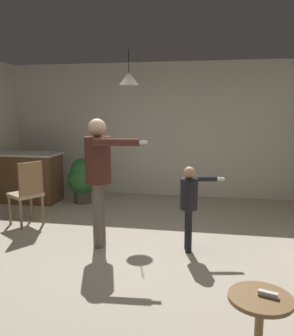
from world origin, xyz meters
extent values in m
plane|color=#B2A893|center=(0.00, 0.00, 0.00)|extent=(7.68, 7.68, 0.00)
cube|color=silver|center=(0.00, 3.20, 1.35)|extent=(6.40, 0.10, 2.70)
cube|color=brown|center=(-2.45, 2.19, 0.45)|extent=(1.20, 0.60, 0.91)
cube|color=beige|center=(-2.45, 2.19, 0.93)|extent=(1.26, 0.66, 0.04)
cylinder|color=olive|center=(1.38, -1.62, 0.51)|extent=(0.44, 0.44, 0.03)
cylinder|color=olive|center=(1.38, -1.62, 0.24)|extent=(0.06, 0.06, 0.49)
cylinder|color=#60564C|center=(-0.40, 0.38, 0.42)|extent=(0.12, 0.12, 0.84)
cylinder|color=#60564C|center=(-0.39, 0.21, 0.42)|extent=(0.12, 0.12, 0.84)
cylinder|color=#4C261E|center=(-0.39, 0.29, 1.14)|extent=(0.33, 0.33, 0.59)
sphere|color=#D8AD8C|center=(-0.39, 0.29, 1.55)|extent=(0.23, 0.23, 0.23)
cylinder|color=#4C261E|center=(-0.41, 0.49, 1.11)|extent=(0.10, 0.10, 0.56)
cylinder|color=#4C261E|center=(-0.10, 0.12, 1.39)|extent=(0.56, 0.14, 0.10)
cube|color=white|center=(0.21, 0.14, 1.39)|extent=(0.13, 0.04, 0.04)
cylinder|color=black|center=(0.76, 0.36, 0.27)|extent=(0.08, 0.08, 0.55)
cylinder|color=black|center=(0.78, 0.25, 0.27)|extent=(0.08, 0.08, 0.55)
cylinder|color=black|center=(0.77, 0.31, 0.74)|extent=(0.22, 0.22, 0.39)
sphere|color=tan|center=(0.77, 0.31, 1.01)|extent=(0.15, 0.15, 0.15)
cylinder|color=black|center=(0.93, 0.46, 0.90)|extent=(0.37, 0.13, 0.06)
cube|color=white|center=(1.13, 0.50, 0.90)|extent=(0.13, 0.06, 0.04)
cylinder|color=black|center=(0.79, 0.18, 0.72)|extent=(0.06, 0.06, 0.36)
cylinder|color=olive|center=(-1.73, 0.65, 0.23)|extent=(0.04, 0.04, 0.45)
cylinder|color=olive|center=(-1.53, 0.96, 0.23)|extent=(0.04, 0.04, 0.45)
cylinder|color=olive|center=(-2.03, 0.85, 0.23)|extent=(0.04, 0.04, 0.45)
cylinder|color=olive|center=(-1.83, 1.15, 0.23)|extent=(0.04, 0.04, 0.45)
cube|color=tan|center=(-1.78, 0.90, 0.47)|extent=(0.58, 0.58, 0.05)
cube|color=olive|center=(-1.62, 0.80, 0.75)|extent=(0.24, 0.34, 0.50)
cylinder|color=#4C4742|center=(-1.37, 2.27, 0.13)|extent=(0.33, 0.33, 0.26)
sphere|color=#2D6B33|center=(-1.37, 2.27, 0.45)|extent=(0.56, 0.56, 0.56)
sphere|color=#2D6B33|center=(-1.37, 2.27, 0.65)|extent=(0.42, 0.42, 0.42)
cube|color=white|center=(1.42, -1.62, 0.54)|extent=(0.13, 0.08, 0.04)
cone|color=silver|center=(-0.29, 1.63, 2.25)|extent=(0.32, 0.32, 0.20)
cylinder|color=black|center=(-0.29, 1.63, 2.52)|extent=(0.01, 0.01, 0.36)
camera|label=1|loc=(1.01, -3.92, 1.78)|focal=37.32mm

